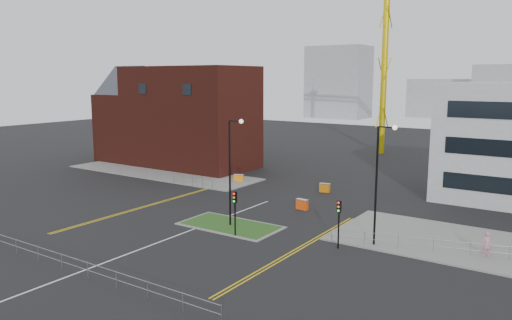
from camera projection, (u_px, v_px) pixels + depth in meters
The scene contains 24 objects.
ground at pixel (144, 248), 37.06m from camera, with size 200.00×200.00×0.00m, color black.
pavement_left at pixel (161, 172), 66.08m from camera, with size 28.00×8.00×0.12m, color slate.
pavement_right at pixel (499, 250), 36.33m from camera, with size 24.00×10.00×0.12m, color slate.
island_kerb at pixel (230, 226), 42.48m from camera, with size 8.60×4.60×0.08m, color slate.
grass_island at pixel (230, 225), 42.48m from camera, with size 8.00×4.00×0.12m, color #244A18.
brick_building at pixel (175, 117), 71.51m from camera, with size 24.20×10.07×14.24m.
streetlamp_island at pixel (232, 164), 41.48m from camera, with size 1.46×0.36×9.18m.
streetlamp_right_near at pixel (379, 176), 36.48m from camera, with size 1.46×0.36×9.18m.
traffic_light_island at pixel (235, 205), 39.31m from camera, with size 0.28×0.33×3.65m.
traffic_light_right at pixel (339, 215), 36.53m from camera, with size 0.28×0.33×3.65m.
railing_front at pixel (74, 262), 32.02m from camera, with size 24.05×0.05×1.10m.
railing_left at pixel (193, 180), 57.72m from camera, with size 6.05×0.05×1.10m.
railing_right at pixel (471, 247), 35.00m from camera, with size 19.05×5.05×1.10m.
centre_line at pixel (163, 241), 38.69m from camera, with size 0.15×30.00×0.01m, color silver.
yellow_left_a at pixel (155, 203), 50.20m from camera, with size 0.12×24.00×0.01m, color gold.
yellow_left_b at pixel (157, 204), 50.03m from camera, with size 0.12×24.00×0.01m, color gold.
yellow_right_a at pixel (295, 249), 36.71m from camera, with size 0.12×20.00×0.01m, color gold.
yellow_right_b at pixel (299, 250), 36.54m from camera, with size 0.12×20.00×0.01m, color gold.
skyline_a at pixel (338, 82), 155.42m from camera, with size 18.00×12.00×22.00m, color gray.
skyline_d at pixel (460, 99), 154.90m from camera, with size 30.00×12.00×12.00m, color gray.
pedestrian at pixel (487, 245), 34.92m from camera, with size 0.68×0.45×1.87m, color #D08695.
barrier_left at pixel (239, 178), 60.18m from camera, with size 1.20×0.75×0.96m.
barrier_mid at pixel (325, 187), 54.92m from camera, with size 1.24×0.62×1.00m.
barrier_right at pixel (302, 204), 47.73m from camera, with size 1.24×0.53×1.01m.
Camera 1 is at (26.78, -24.73, 12.53)m, focal length 35.00 mm.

